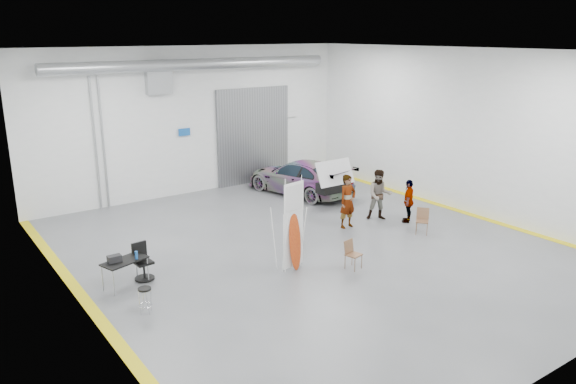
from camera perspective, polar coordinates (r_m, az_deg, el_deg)
ground at (r=17.64m, az=2.50°, el=-5.73°), size 16.00×16.00×0.00m
room_shell at (r=18.49m, az=-1.01°, el=8.38°), size 14.02×16.18×6.01m
sedan_car at (r=23.34m, az=1.20°, el=1.53°), size 2.98×5.15×1.40m
person_a at (r=19.30m, az=6.08°, el=-0.94°), size 0.70×0.48×1.87m
person_b at (r=20.27m, az=9.28°, el=-0.29°), size 1.13×1.08×1.84m
person_c at (r=20.23m, az=12.15°, el=-0.89°), size 0.94×0.83×1.55m
surfboard_display at (r=15.70m, az=0.53°, el=-4.22°), size 0.76×0.30×2.72m
folding_chair_near at (r=16.20m, az=6.64°, el=-6.88°), size 0.47×0.49×0.83m
folding_chair_far at (r=19.30m, az=13.41°, el=-3.38°), size 0.56×0.65×0.85m
shop_stool at (r=14.08m, az=-14.29°, el=-10.64°), size 0.34×0.34×0.66m
work_table at (r=15.43m, az=-16.51°, el=-6.72°), size 1.29×0.90×0.96m
office_chair at (r=15.88m, az=-14.54°, el=-7.06°), size 0.54×0.54×1.01m
trunk_lid at (r=21.51m, az=4.65°, el=2.21°), size 1.64×0.99×0.04m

